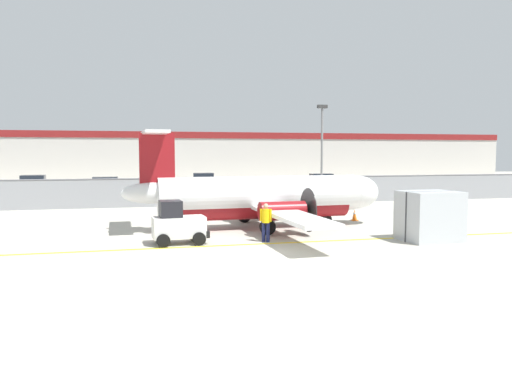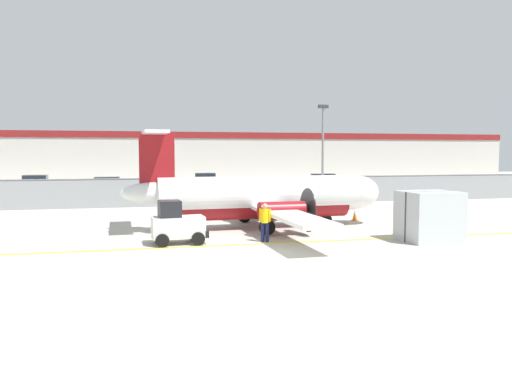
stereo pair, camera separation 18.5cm
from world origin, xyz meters
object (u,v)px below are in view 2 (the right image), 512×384
Objects in this scene: baggage_tug at (177,224)px; parked_car_5 at (324,181)px; traffic_cone_near_left at (295,215)px; parked_car_2 at (178,186)px; cargo_container at (429,216)px; ground_crew_worker at (265,220)px; traffic_cone_near_right at (355,215)px; parked_car_1 at (106,186)px; parked_car_4 at (303,186)px; commuter_airplane at (265,197)px; apron_light_pole at (323,147)px; parked_car_0 at (37,183)px; parked_car_3 at (206,180)px.

parked_car_5 is at bearing 53.71° from baggage_tug.
traffic_cone_near_left is 18.70m from parked_car_2.
parked_car_2 is (-9.19, 25.42, -0.21)m from cargo_container.
cargo_container is at bearing -68.06° from ground_crew_worker.
parked_car_2 reaches higher than traffic_cone_near_right.
ground_crew_worker and parked_car_1 have the same top height.
parked_car_2 is at bearing 158.36° from parked_car_1.
parked_car_4 is at bearing 10.04° from ground_crew_worker.
commuter_airplane is 3.79× the size of parked_car_5.
traffic_cone_near_left is (-3.84, 7.51, -0.79)m from cargo_container.
parked_car_1 is 0.98× the size of parked_car_2.
traffic_cone_near_right is 8.11m from apron_light_pole.
parked_car_0 is at bearing 120.69° from cargo_container.
traffic_cone_near_left is at bearing 168.78° from traffic_cone_near_right.
baggage_tug is 0.56× the size of parked_car_4.
parked_car_3 is (-4.94, 27.78, 0.58)m from traffic_cone_near_right.
parked_car_4 is at bearing 80.49° from apron_light_pole.
commuter_airplane is 27.79m from parked_car_5.
parked_car_1 is at bearing 95.25° from baggage_tug.
parked_car_3 is 21.76m from apron_light_pole.
cargo_container is 22.82m from parked_car_4.
apron_light_pole is (4.05, 6.35, 3.99)m from traffic_cone_near_left.
parked_car_2 and parked_car_5 have the same top height.
traffic_cone_near_left is 32.00m from parked_car_0.
traffic_cone_near_right is at bearing -92.89° from parked_car_4.
baggage_tug is 0.96× the size of cargo_container.
apron_light_pole reaches higher than parked_car_3.
baggage_tug is at bearing 116.91° from ground_crew_worker.
cargo_container is 31.92m from parked_car_1.
traffic_cone_near_left is at bearing -79.35° from parked_car_3.
ground_crew_worker is (3.79, -0.37, 0.10)m from baggage_tug.
traffic_cone_near_left is at bearing 119.49° from parked_car_1.
apron_light_pole is (0.21, 13.86, 3.20)m from cargo_container.
baggage_tug is at bearing -92.24° from parked_car_3.
cargo_container is 40.36m from parked_car_0.
parked_car_0 is at bearing -28.12° from parked_car_2.
parked_car_3 is (5.57, 32.89, 0.04)m from baggage_tug.
cargo_container is 6.89m from traffic_cone_near_right.
parked_car_2 is at bearing 115.20° from traffic_cone_near_right.
parked_car_2 is at bearing 106.63° from traffic_cone_near_left.
cargo_container is 0.58× the size of parked_car_2.
parked_car_5 is at bearing 68.74° from apron_light_pole.
apron_light_pole is at bearing 137.94° from parked_car_1.
cargo_container is 3.92× the size of traffic_cone_near_left.
parked_car_4 is (10.89, -2.67, 0.00)m from parked_car_2.
parked_car_5 is at bearing -8.45° from parked_car_0.
commuter_airplane is 8.18m from cargo_container.
apron_light_pole reaches higher than parked_car_1.
parked_car_3 is at bearing 95.67° from cargo_container.
cargo_container is 0.59× the size of parked_car_5.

